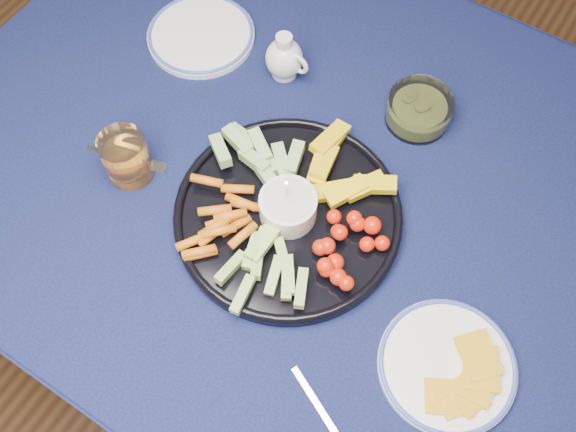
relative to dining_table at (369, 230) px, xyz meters
The scene contains 9 objects.
dining_table is the anchor object (origin of this frame).
crudite_platter 0.19m from the dining_table, 139.82° to the right, with size 0.39×0.39×0.12m.
creamer_pitcher 0.36m from the dining_table, 150.48° to the left, with size 0.09×0.07×0.10m.
pickle_bowl 0.23m from the dining_table, 96.95° to the left, with size 0.12×0.12×0.06m.
cheese_plate 0.31m from the dining_table, 39.02° to the right, with size 0.21×0.21×0.02m.
juice_tumbler 0.45m from the dining_table, 156.82° to the right, with size 0.08×0.08×0.10m.
fork_left 0.44m from the dining_table, 159.89° to the right, with size 0.15×0.05×0.00m.
fork_right 0.38m from the dining_table, 71.63° to the right, with size 0.15×0.08×0.00m.
side_plate_extra 0.51m from the dining_table, 162.63° to the left, with size 0.21×0.21×0.02m.
Camera 1 is at (0.15, -0.52, 1.72)m, focal length 40.00 mm.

